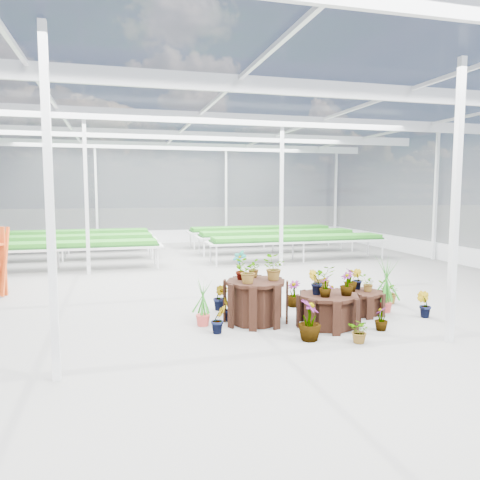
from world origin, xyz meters
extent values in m
plane|color=gray|center=(0.00, 0.00, 0.00)|extent=(24.00, 24.00, 0.00)
cylinder|color=black|center=(0.28, -2.10, 0.40)|extent=(1.51, 1.51, 0.80)
cylinder|color=black|center=(1.48, -2.70, 0.30)|extent=(1.33, 1.33, 0.59)
cylinder|color=black|center=(2.48, -2.00, 0.22)|extent=(1.07, 1.07, 0.45)
imported|color=#25771D|center=(0.01, -1.94, 1.07)|extent=(0.33, 0.35, 0.55)
imported|color=#25771D|center=(0.59, -2.14, 1.03)|extent=(0.56, 0.56, 0.47)
imported|color=#25771D|center=(0.33, -1.74, 0.96)|extent=(0.27, 0.31, 0.34)
imported|color=#25771D|center=(0.04, -2.33, 1.02)|extent=(0.40, 0.35, 0.44)
imported|color=#25771D|center=(1.23, -2.64, 0.82)|extent=(0.28, 0.24, 0.45)
imported|color=#25771D|center=(1.74, -2.86, 0.81)|extent=(0.31, 0.31, 0.43)
imported|color=#25771D|center=(1.48, -2.41, 0.84)|extent=(0.47, 0.41, 0.49)
imported|color=#25771D|center=(1.33, -2.86, 0.78)|extent=(0.27, 0.27, 0.38)
imported|color=#25771D|center=(2.31, -1.96, 0.68)|extent=(0.28, 0.28, 0.47)
imported|color=#25771D|center=(2.62, -2.07, 0.61)|extent=(0.32, 0.29, 0.33)
imported|color=#25771D|center=(2.54, -1.77, 0.65)|extent=(0.22, 0.25, 0.41)
imported|color=#25771D|center=(-0.53, -2.58, 0.25)|extent=(0.32, 0.28, 0.50)
imported|color=#25771D|center=(-0.19, -1.92, 0.25)|extent=(0.35, 0.33, 0.50)
imported|color=#25771D|center=(0.83, -3.34, 0.34)|extent=(0.49, 0.49, 0.67)
imported|color=#25771D|center=(1.56, -3.68, 0.20)|extent=(0.46, 0.48, 0.40)
imported|color=#25771D|center=(2.27, -3.15, 0.21)|extent=(0.34, 0.34, 0.42)
imported|color=#25771D|center=(3.55, -2.60, 0.25)|extent=(0.33, 0.35, 0.51)
imported|color=#25771D|center=(3.52, -1.45, 0.25)|extent=(0.46, 0.40, 0.50)
imported|color=#25771D|center=(2.22, -1.28, 0.23)|extent=(0.35, 0.35, 0.47)
imported|color=#25771D|center=(1.41, -1.15, 0.28)|extent=(0.42, 0.42, 0.56)
imported|color=#25771D|center=(-0.16, -1.06, 0.28)|extent=(0.39, 0.37, 0.55)
camera|label=1|loc=(-2.21, -10.27, 2.45)|focal=35.00mm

